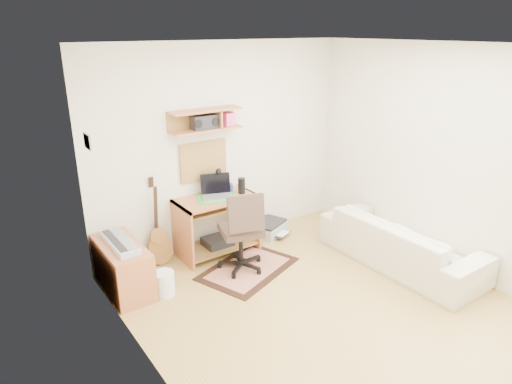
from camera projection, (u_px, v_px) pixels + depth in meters
floor at (326, 308)px, 4.70m from camera, size 3.60×4.00×0.01m
ceiling at (342, 44)px, 3.80m from camera, size 3.60×4.00×0.01m
back_wall at (223, 147)px, 5.79m from camera, size 3.60×0.01×2.60m
left_wall at (152, 239)px, 3.28m from camera, size 0.01×4.00×2.60m
right_wall at (447, 160)px, 5.23m from camera, size 0.01×4.00×2.60m
wall_shelf at (206, 120)px, 5.39m from camera, size 0.90×0.25×0.26m
cork_board at (203, 161)px, 5.66m from camera, size 0.64×0.03×0.49m
wall_photo at (88, 142)px, 4.30m from camera, size 0.02×0.20×0.15m
desk at (217, 225)px, 5.74m from camera, size 1.00×0.55×0.75m
laptop at (217, 187)px, 5.56m from camera, size 0.48×0.48×0.28m
speaker at (242, 186)px, 5.73m from camera, size 0.09×0.09×0.20m
desk_lamp at (220, 180)px, 5.75m from camera, size 0.11×0.11×0.33m
pencil_cup at (230, 187)px, 5.82m from camera, size 0.07×0.07×0.10m
boombox at (204, 122)px, 5.38m from camera, size 0.31×0.14×0.16m
rug at (248, 268)px, 5.45m from camera, size 1.34×1.11×0.02m
task_chair at (241, 230)px, 5.29m from camera, size 0.65×0.65×1.03m
cabinet at (123, 267)px, 4.94m from camera, size 0.40×0.90×0.55m
music_keyboard at (120, 242)px, 4.84m from camera, size 0.22×0.71×0.06m
guitar at (158, 222)px, 5.39m from camera, size 0.31×0.22×1.10m
waste_basket at (164, 283)px, 4.90m from camera, size 0.23×0.23×0.27m
printer at (268, 228)px, 6.35m from camera, size 0.58×0.52×0.18m
sofa at (401, 234)px, 5.45m from camera, size 0.59×2.01×0.79m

